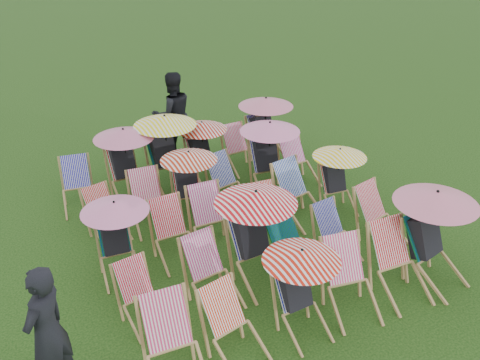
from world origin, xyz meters
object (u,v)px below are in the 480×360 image
deckchair_5 (435,236)px  person_rear (173,114)px  person_left (47,332)px  deckchair_29 (266,129)px  deckchair_0 (174,347)px

deckchair_5 → person_rear: bearing=93.7°
person_left → person_rear: (3.69, 5.31, 0.09)m
deckchair_29 → person_rear: size_ratio=0.73×
deckchair_5 → deckchair_29: 4.69m
person_rear → deckchair_29: bearing=146.8°
deckchair_0 → deckchair_5: 4.07m
deckchair_5 → person_rear: 6.15m
deckchair_5 → person_left: bearing=161.7°
deckchair_29 → person_rear: 2.05m
deckchair_5 → person_left: (-5.31, 0.62, 0.09)m
person_left → deckchair_5: bearing=130.4°
deckchair_0 → person_rear: bearing=72.3°
deckchair_29 → deckchair_0: bearing=-136.4°
deckchair_0 → person_rear: size_ratio=0.54×
person_rear → deckchair_0: bearing=71.5°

